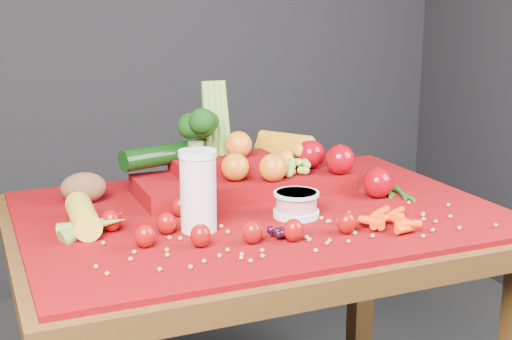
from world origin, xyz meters
name	(u,v)px	position (x,y,z in m)	size (l,w,h in m)	color
table	(259,254)	(0.00, 0.00, 0.66)	(1.10, 0.80, 0.75)	#3B230D
red_cloth	(259,212)	(0.00, 0.00, 0.76)	(1.05, 0.75, 0.01)	#6F0303
milk_glass	(198,188)	(-0.17, -0.08, 0.85)	(0.08, 0.08, 0.17)	beige
yogurt_bowl	(296,203)	(0.06, -0.08, 0.79)	(0.10, 0.10, 0.06)	silver
strawberry_scatter	(212,224)	(-0.16, -0.13, 0.79)	(0.48, 0.28, 0.05)	#890400
dark_grape_cluster	(282,231)	(-0.03, -0.19, 0.78)	(0.06, 0.05, 0.03)	black
soybean_scatter	(298,235)	(0.00, -0.20, 0.77)	(0.84, 0.24, 0.01)	olive
corn_ear	(90,223)	(-0.38, -0.01, 0.78)	(0.19, 0.24, 0.06)	gold
potato	(83,188)	(-0.36, 0.21, 0.80)	(0.11, 0.08, 0.07)	brown
baby_carrot_pile	(393,221)	(0.21, -0.23, 0.78)	(0.17, 0.17, 0.03)	red
green_bean_pile	(396,192)	(0.36, -0.01, 0.77)	(0.14, 0.12, 0.01)	#165212
produce_mound	(248,168)	(0.04, 0.16, 0.82)	(0.61, 0.36, 0.27)	#6F0303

